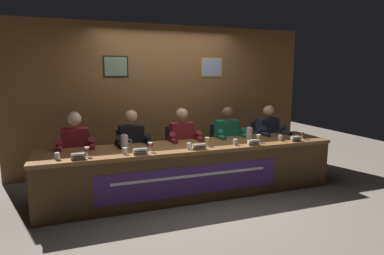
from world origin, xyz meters
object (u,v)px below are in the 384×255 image
(panelist_far_right, at_px, (270,134))
(nameplate_far_right, at_px, (296,139))
(panelist_far_left, at_px, (76,148))
(water_cup_right, at_px, (235,142))
(panelist_center, at_px, (183,141))
(water_cup_far_left, at_px, (57,157))
(nameplate_center, at_px, (199,146))
(water_cup_far_right, at_px, (280,138))
(chair_far_left, at_px, (77,164))
(water_cup_left, at_px, (125,151))
(water_pitcher_right_side, at_px, (250,134))
(water_pitcher_left_side, at_px, (124,142))
(juice_glass_far_right, at_px, (303,134))
(juice_glass_far_left, at_px, (87,150))
(panelist_left, at_px, (133,144))
(water_cup_center, at_px, (189,146))
(chair_right, at_px, (223,151))
(chair_center, at_px, (179,155))
(juice_glass_center, at_px, (207,140))
(chair_left, at_px, (131,159))
(nameplate_left, at_px, (140,151))
(nameplate_right, at_px, (254,142))
(panelist_right, at_px, (229,137))
(juice_glass_right, at_px, (258,137))
(conference_table, at_px, (195,161))
(juice_glass_left, at_px, (150,145))
(nameplate_far_left, at_px, (78,156))

(panelist_far_right, xyz_separation_m, nameplate_far_right, (-0.01, -0.72, 0.06))
(panelist_far_left, distance_m, water_cup_right, 2.25)
(panelist_far_right, bearing_deg, panelist_center, 180.00)
(water_cup_far_left, height_order, panelist_far_right, panelist_far_right)
(nameplate_center, relative_size, water_cup_far_right, 2.28)
(chair_far_left, relative_size, water_cup_left, 10.54)
(water_cup_far_left, relative_size, water_cup_far_right, 1.00)
(water_cup_left, height_order, water_pitcher_right_side, water_pitcher_right_side)
(water_pitcher_left_side, bearing_deg, juice_glass_far_right, -5.81)
(juice_glass_far_left, relative_size, panelist_left, 0.10)
(water_cup_center, relative_size, juice_glass_far_right, 0.69)
(panelist_far_right, bearing_deg, chair_right, 165.84)
(chair_center, distance_m, juice_glass_center, 0.88)
(chair_right, bearing_deg, chair_left, 180.00)
(chair_left, bearing_deg, panelist_left, -90.00)
(nameplate_left, xyz_separation_m, nameplate_right, (1.63, -0.00, 0.00))
(chair_left, relative_size, panelist_right, 0.73)
(nameplate_far_right, height_order, juice_glass_far_right, juice_glass_far_right)
(water_cup_far_left, bearing_deg, nameplate_center, -2.46)
(panelist_right, bearing_deg, juice_glass_right, -73.34)
(conference_table, height_order, chair_left, chair_left)
(panelist_center, height_order, juice_glass_center, panelist_center)
(juice_glass_left, distance_m, nameplate_center, 0.66)
(nameplate_far_left, distance_m, water_cup_far_right, 2.92)
(chair_center, bearing_deg, nameplate_far_right, -30.28)
(water_cup_far_right, bearing_deg, water_pitcher_left_side, 173.73)
(chair_right, bearing_deg, nameplate_far_right, -49.59)
(nameplate_right, height_order, water_pitcher_left_side, water_pitcher_left_side)
(panelist_far_right, bearing_deg, panelist_right, 180.00)
(juice_glass_far_left, relative_size, water_cup_far_left, 1.46)
(nameplate_far_right, bearing_deg, water_pitcher_left_side, 171.64)
(nameplate_far_left, relative_size, nameplate_center, 0.85)
(panelist_far_left, bearing_deg, chair_left, 14.16)
(juice_glass_center, distance_m, water_pitcher_left_side, 1.15)
(water_cup_far_left, bearing_deg, juice_glass_far_left, 3.91)
(water_cup_far_right, bearing_deg, water_pitcher_right_side, 151.79)
(panelist_far_right, xyz_separation_m, water_pitcher_left_side, (-2.53, -0.35, 0.12))
(nameplate_right, xyz_separation_m, juice_glass_far_right, (0.94, 0.11, 0.05))
(juice_glass_far_left, height_order, panelist_right, panelist_right)
(nameplate_right, bearing_deg, panelist_left, 155.48)
(chair_left, distance_m, juice_glass_left, 0.93)
(chair_far_left, bearing_deg, water_cup_far_right, -15.21)
(nameplate_left, distance_m, nameplate_far_right, 2.38)
(nameplate_left, relative_size, water_cup_right, 2.13)
(nameplate_far_right, relative_size, juice_glass_far_right, 1.36)
(juice_glass_center, relative_size, panelist_right, 0.10)
(water_cup_far_left, bearing_deg, juice_glass_center, 2.20)
(juice_glass_right, bearing_deg, nameplate_left, -176.24)
(chair_right, xyz_separation_m, water_cup_right, (-0.21, -0.84, 0.34))
(conference_table, relative_size, nameplate_right, 23.45)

